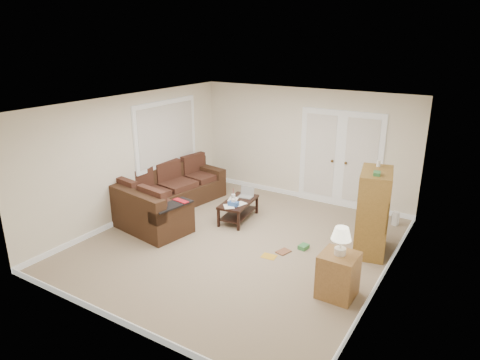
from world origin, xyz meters
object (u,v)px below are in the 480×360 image
Objects in this scene: coffee_table at (239,209)px; tv_armoire at (373,212)px; sectional_sofa at (163,199)px; side_cabinet at (338,272)px.

tv_armoire is (2.63, 0.06, 0.51)m from coffee_table.
sectional_sofa is 1.61m from coffee_table.
side_cabinet is at bearing -37.91° from coffee_table.
sectional_sofa is 4.20m from tv_armoire.
tv_armoire is at bearing 17.77° from sectional_sofa.
coffee_table is (1.50, 0.56, -0.11)m from sectional_sofa.
side_cabinet is at bearing -102.60° from tv_armoire.
sectional_sofa is at bearing 176.46° from tv_armoire.
tv_armoire reaches higher than coffee_table.
side_cabinet is (-0.01, -1.60, -0.35)m from tv_armoire.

